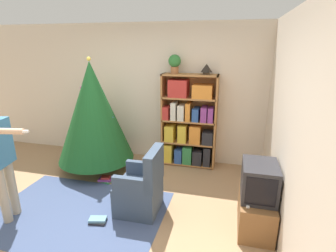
{
  "coord_description": "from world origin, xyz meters",
  "views": [
    {
      "loc": [
        1.45,
        -2.63,
        2.2
      ],
      "look_at": [
        0.53,
        0.96,
        1.05
      ],
      "focal_mm": 28.0,
      "sensor_mm": 36.0,
      "label": 1
    }
  ],
  "objects_px": {
    "bookshelf": "(189,123)",
    "armchair": "(141,190)",
    "standing_person": "(1,155)",
    "potted_plant": "(175,63)",
    "christmas_tree": "(93,112)",
    "television": "(259,181)",
    "table_lamp": "(207,68)"
  },
  "relations": [
    {
      "from": "bookshelf",
      "to": "television",
      "type": "height_order",
      "value": "bookshelf"
    },
    {
      "from": "television",
      "to": "potted_plant",
      "type": "xyz_separation_m",
      "value": [
        -1.42,
        1.61,
        1.25
      ]
    },
    {
      "from": "bookshelf",
      "to": "armchair",
      "type": "xyz_separation_m",
      "value": [
        -0.36,
        -1.63,
        -0.5
      ]
    },
    {
      "from": "bookshelf",
      "to": "television",
      "type": "distance_m",
      "value": 1.97
    },
    {
      "from": "armchair",
      "to": "standing_person",
      "type": "height_order",
      "value": "standing_person"
    },
    {
      "from": "bookshelf",
      "to": "christmas_tree",
      "type": "xyz_separation_m",
      "value": [
        -1.58,
        -0.62,
        0.26
      ]
    },
    {
      "from": "bookshelf",
      "to": "armchair",
      "type": "distance_m",
      "value": 1.74
    },
    {
      "from": "bookshelf",
      "to": "standing_person",
      "type": "relative_size",
      "value": 1.12
    },
    {
      "from": "armchair",
      "to": "bookshelf",
      "type": "bearing_deg",
      "value": 166.67
    },
    {
      "from": "potted_plant",
      "to": "television",
      "type": "bearing_deg",
      "value": -48.7
    },
    {
      "from": "armchair",
      "to": "standing_person",
      "type": "xyz_separation_m",
      "value": [
        -1.61,
        -0.57,
        0.58
      ]
    },
    {
      "from": "television",
      "to": "potted_plant",
      "type": "relative_size",
      "value": 1.62
    },
    {
      "from": "television",
      "to": "standing_person",
      "type": "distance_m",
      "value": 3.17
    },
    {
      "from": "potted_plant",
      "to": "table_lamp",
      "type": "relative_size",
      "value": 1.64
    },
    {
      "from": "armchair",
      "to": "potted_plant",
      "type": "height_order",
      "value": "potted_plant"
    },
    {
      "from": "standing_person",
      "to": "potted_plant",
      "type": "bearing_deg",
      "value": 131.68
    },
    {
      "from": "standing_person",
      "to": "potted_plant",
      "type": "relative_size",
      "value": 4.65
    },
    {
      "from": "potted_plant",
      "to": "armchair",
      "type": "bearing_deg",
      "value": -92.72
    },
    {
      "from": "bookshelf",
      "to": "christmas_tree",
      "type": "relative_size",
      "value": 0.85
    },
    {
      "from": "television",
      "to": "armchair",
      "type": "height_order",
      "value": "armchair"
    },
    {
      "from": "television",
      "to": "table_lamp",
      "type": "xyz_separation_m",
      "value": [
        -0.86,
        1.61,
        1.16
      ]
    },
    {
      "from": "armchair",
      "to": "standing_person",
      "type": "bearing_deg",
      "value": -71.56
    },
    {
      "from": "christmas_tree",
      "to": "armchair",
      "type": "distance_m",
      "value": 1.75
    },
    {
      "from": "bookshelf",
      "to": "armchair",
      "type": "relative_size",
      "value": 1.86
    },
    {
      "from": "bookshelf",
      "to": "standing_person",
      "type": "xyz_separation_m",
      "value": [
        -1.97,
        -2.19,
        0.08
      ]
    },
    {
      "from": "potted_plant",
      "to": "table_lamp",
      "type": "distance_m",
      "value": 0.57
    },
    {
      "from": "standing_person",
      "to": "potted_plant",
      "type": "distance_m",
      "value": 2.95
    },
    {
      "from": "christmas_tree",
      "to": "potted_plant",
      "type": "relative_size",
      "value": 6.14
    },
    {
      "from": "table_lamp",
      "to": "standing_person",
      "type": "bearing_deg",
      "value": -135.59
    },
    {
      "from": "bookshelf",
      "to": "potted_plant",
      "type": "distance_m",
      "value": 1.12
    },
    {
      "from": "armchair",
      "to": "potted_plant",
      "type": "xyz_separation_m",
      "value": [
        0.08,
        1.63,
        1.58
      ]
    },
    {
      "from": "television",
      "to": "christmas_tree",
      "type": "distance_m",
      "value": 2.92
    }
  ]
}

